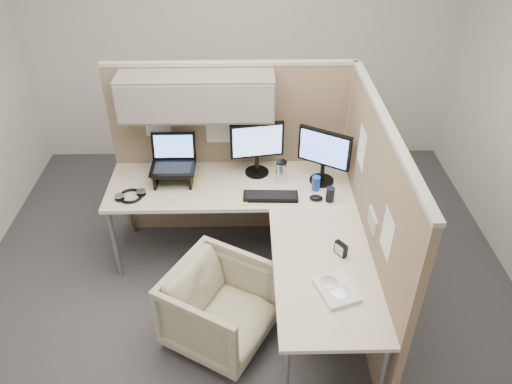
{
  "coord_description": "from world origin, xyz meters",
  "views": [
    {
      "loc": [
        0.04,
        -2.82,
        3.05
      ],
      "look_at": [
        0.1,
        0.25,
        0.85
      ],
      "focal_mm": 35.0,
      "sensor_mm": 36.0,
      "label": 1
    }
  ],
  "objects_px": {
    "desk": "(260,219)",
    "monitor_left": "(257,145)",
    "keyboard": "(271,196)",
    "office_chair": "(220,304)"
  },
  "relations": [
    {
      "from": "office_chair",
      "to": "keyboard",
      "type": "height_order",
      "value": "keyboard"
    },
    {
      "from": "desk",
      "to": "keyboard",
      "type": "bearing_deg",
      "value": 66.68
    },
    {
      "from": "desk",
      "to": "office_chair",
      "type": "relative_size",
      "value": 2.92
    },
    {
      "from": "desk",
      "to": "office_chair",
      "type": "bearing_deg",
      "value": -118.83
    },
    {
      "from": "desk",
      "to": "monitor_left",
      "type": "bearing_deg",
      "value": 90.74
    },
    {
      "from": "monitor_left",
      "to": "keyboard",
      "type": "xyz_separation_m",
      "value": [
        0.1,
        -0.35,
        -0.26
      ]
    },
    {
      "from": "desk",
      "to": "monitor_left",
      "type": "relative_size",
      "value": 4.29
    },
    {
      "from": "office_chair",
      "to": "keyboard",
      "type": "distance_m",
      "value": 0.93
    },
    {
      "from": "desk",
      "to": "keyboard",
      "type": "distance_m",
      "value": 0.24
    },
    {
      "from": "office_chair",
      "to": "desk",
      "type": "bearing_deg",
      "value": 1.21
    }
  ]
}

